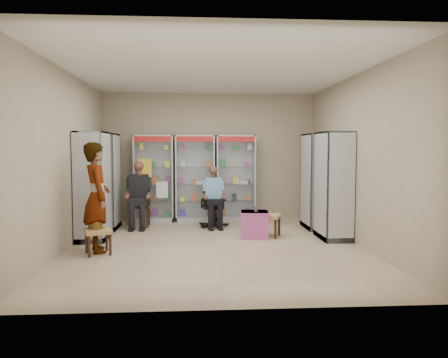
{
  "coord_description": "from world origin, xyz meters",
  "views": [
    {
      "loc": [
        -0.34,
        -7.46,
        1.69
      ],
      "look_at": [
        0.2,
        0.7,
        1.12
      ],
      "focal_mm": 35.0,
      "sensor_mm": 36.0,
      "label": 1
    }
  ],
  "objects": [
    {
      "name": "wooden_chair",
      "position": [
        -1.55,
        2.0,
        0.47
      ],
      "size": [
        0.42,
        0.42,
        0.94
      ],
      "primitive_type": "cube",
      "color": "black",
      "rests_on": "floor"
    },
    {
      "name": "cabinet_back_mid",
      "position": [
        -0.35,
        2.73,
        1.0
      ],
      "size": [
        0.9,
        0.5,
        2.0
      ],
      "primitive_type": "cube",
      "color": "silver",
      "rests_on": "floor"
    },
    {
      "name": "woven_stool_a",
      "position": [
        1.06,
        0.76,
        0.21
      ],
      "size": [
        0.56,
        0.56,
        0.43
      ],
      "primitive_type": "cube",
      "rotation": [
        0.0,
        0.0,
        -0.39
      ],
      "color": "#B17B4A",
      "rests_on": "floor"
    },
    {
      "name": "pink_trunk",
      "position": [
        0.78,
        0.73,
        0.25
      ],
      "size": [
        0.56,
        0.55,
        0.5
      ],
      "primitive_type": "cube",
      "rotation": [
        0.0,
        0.0,
        -0.1
      ],
      "color": "#9E3F7F",
      "rests_on": "floor"
    },
    {
      "name": "woven_stool_b",
      "position": [
        -1.9,
        -0.45,
        0.2
      ],
      "size": [
        0.52,
        0.52,
        0.4
      ],
      "primitive_type": "cube",
      "rotation": [
        0.0,
        0.0,
        0.37
      ],
      "color": "#A26F44",
      "rests_on": "floor"
    },
    {
      "name": "cabinet_back_right",
      "position": [
        0.6,
        2.73,
        1.0
      ],
      "size": [
        0.9,
        0.5,
        2.0
      ],
      "primitive_type": "cube",
      "color": "#A8A9AF",
      "rests_on": "floor"
    },
    {
      "name": "cabinet_right_near",
      "position": [
        2.23,
        0.5,
        1.0
      ],
      "size": [
        0.9,
        0.5,
        2.0
      ],
      "primitive_type": "cube",
      "rotation": [
        0.0,
        0.0,
        1.57
      ],
      "color": "silver",
      "rests_on": "floor"
    },
    {
      "name": "office_chair",
      "position": [
        0.04,
        1.91,
        0.49
      ],
      "size": [
        0.58,
        0.58,
        0.97
      ],
      "primitive_type": "cube",
      "rotation": [
        0.0,
        0.0,
        0.09
      ],
      "color": "black",
      "rests_on": "floor"
    },
    {
      "name": "cabinet_left_far",
      "position": [
        -2.23,
        1.8,
        1.0
      ],
      "size": [
        0.9,
        0.5,
        2.0
      ],
      "primitive_type": "cube",
      "rotation": [
        0.0,
        0.0,
        -1.57
      ],
      "color": "#AAADB1",
      "rests_on": "floor"
    },
    {
      "name": "seated_customer",
      "position": [
        -1.55,
        1.95,
        0.67
      ],
      "size": [
        0.44,
        0.6,
        1.34
      ],
      "primitive_type": null,
      "color": "black",
      "rests_on": "floor"
    },
    {
      "name": "floor",
      "position": [
        0.0,
        0.0,
        0.0
      ],
      "size": [
        6.0,
        6.0,
        0.0
      ],
      "primitive_type": "plane",
      "color": "tan",
      "rests_on": "ground"
    },
    {
      "name": "standing_man",
      "position": [
        -1.95,
        -0.26,
        0.9
      ],
      "size": [
        0.63,
        0.76,
        1.79
      ],
      "primitive_type": "imported",
      "rotation": [
        0.0,
        0.0,
        1.92
      ],
      "color": "gray",
      "rests_on": "floor"
    },
    {
      "name": "cabinet_left_near",
      "position": [
        -2.23,
        0.7,
        1.0
      ],
      "size": [
        0.9,
        0.5,
        2.0
      ],
      "primitive_type": "cube",
      "rotation": [
        0.0,
        0.0,
        -1.57
      ],
      "color": "#A4A7AB",
      "rests_on": "floor"
    },
    {
      "name": "tea_glass",
      "position": [
        0.81,
        0.72,
        0.55
      ],
      "size": [
        0.07,
        0.07,
        0.11
      ],
      "primitive_type": "cylinder",
      "color": "#561007",
      "rests_on": "pink_trunk"
    },
    {
      "name": "room_shell",
      "position": [
        0.0,
        0.0,
        1.97
      ],
      "size": [
        5.02,
        6.02,
        3.01
      ],
      "color": "tan",
      "rests_on": "ground"
    },
    {
      "name": "seated_shopkeeper",
      "position": [
        0.04,
        1.86,
        0.62
      ],
      "size": [
        0.46,
        0.6,
        1.24
      ],
      "primitive_type": null,
      "rotation": [
        0.0,
        0.0,
        0.09
      ],
      "color": "#6E95DA",
      "rests_on": "floor"
    },
    {
      "name": "cabinet_back_left",
      "position": [
        -1.3,
        2.73,
        1.0
      ],
      "size": [
        0.9,
        0.5,
        2.0
      ],
      "primitive_type": "cube",
      "color": "#B4B7BB",
      "rests_on": "floor"
    },
    {
      "name": "cabinet_right_far",
      "position": [
        2.23,
        1.6,
        1.0
      ],
      "size": [
        0.9,
        0.5,
        2.0
      ],
      "primitive_type": "cube",
      "rotation": [
        0.0,
        0.0,
        1.57
      ],
      "color": "#A9ACB0",
      "rests_on": "floor"
    }
  ]
}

